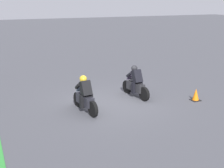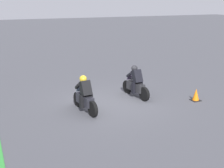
% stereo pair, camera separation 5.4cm
% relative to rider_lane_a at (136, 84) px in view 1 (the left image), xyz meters
% --- Properties ---
extents(ground_plane, '(120.00, 120.00, 0.00)m').
position_rel_rider_lane_a_xyz_m(ground_plane, '(-0.39, 1.45, -0.62)').
color(ground_plane, '#48494F').
extents(rider_lane_a, '(2.04, 0.58, 1.51)m').
position_rel_rider_lane_a_xyz_m(rider_lane_a, '(0.00, 0.00, 0.00)').
color(rider_lane_a, black).
rests_on(rider_lane_a, ground_plane).
extents(rider_lane_b, '(2.04, 0.58, 1.51)m').
position_rel_rider_lane_a_xyz_m(rider_lane_b, '(-0.89, 2.82, 0.00)').
color(rider_lane_b, black).
rests_on(rider_lane_b, ground_plane).
extents(traffic_cone, '(0.40, 0.40, 0.56)m').
position_rel_rider_lane_a_xyz_m(traffic_cone, '(-1.61, -2.26, -0.37)').
color(traffic_cone, black).
rests_on(traffic_cone, ground_plane).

